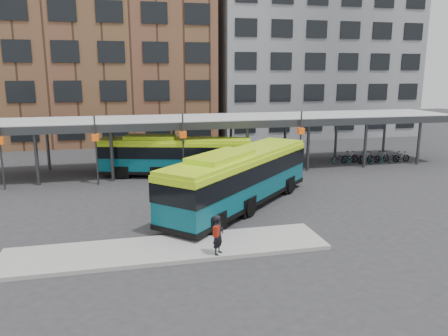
% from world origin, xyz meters
% --- Properties ---
extents(ground, '(120.00, 120.00, 0.00)m').
position_xyz_m(ground, '(0.00, 0.00, 0.00)').
color(ground, '#28282B').
rests_on(ground, ground).
extents(boarding_island, '(14.00, 3.00, 0.18)m').
position_xyz_m(boarding_island, '(-5.50, -3.00, 0.09)').
color(boarding_island, gray).
rests_on(boarding_island, ground).
extents(canopy, '(40.00, 6.53, 4.80)m').
position_xyz_m(canopy, '(-0.06, 12.87, 3.91)').
color(canopy, '#999B9E').
rests_on(canopy, ground).
extents(building_brick, '(26.00, 14.00, 22.00)m').
position_xyz_m(building_brick, '(-10.00, 32.00, 11.00)').
color(building_brick, brown).
rests_on(building_brick, ground).
extents(building_grey, '(24.00, 14.00, 20.00)m').
position_xyz_m(building_grey, '(16.00, 32.00, 10.00)').
color(building_grey, slate).
rests_on(building_grey, ground).
extents(bus_front, '(10.80, 10.83, 3.48)m').
position_xyz_m(bus_front, '(-0.78, 2.40, 1.81)').
color(bus_front, '#084C5A').
rests_on(bus_front, ground).
extents(bus_rear, '(11.43, 5.28, 3.09)m').
position_xyz_m(bus_rear, '(-3.45, 11.03, 1.61)').
color(bus_rear, '#084C5A').
rests_on(bus_rear, ground).
extents(pedestrian, '(0.70, 0.74, 1.70)m').
position_xyz_m(pedestrian, '(-3.53, -4.21, 1.04)').
color(pedestrian, black).
rests_on(pedestrian, boarding_island).
extents(bike_rack, '(7.12, 1.60, 1.07)m').
position_xyz_m(bike_rack, '(13.27, 12.03, 0.49)').
color(bike_rack, slate).
rests_on(bike_rack, ground).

